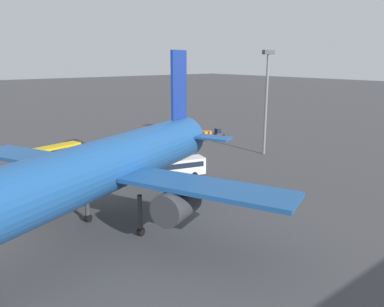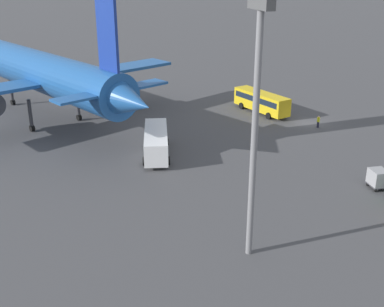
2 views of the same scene
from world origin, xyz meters
TOP-DOWN VIEW (x-y plane):
  - ground_plane at (0.00, 0.00)m, footprint 600.00×600.00m
  - airplane at (12.68, 35.46)m, footprint 45.15×38.32m
  - shuttle_bus_near at (7.50, 4.07)m, footprint 10.79×4.94m
  - shuttle_bus_far at (-4.26, 24.34)m, footprint 10.66×5.36m
  - worker_person at (-1.87, -0.19)m, footprint 0.38×0.38m
  - cargo_cart_grey at (-21.00, 5.14)m, footprint 2.22×1.95m
  - light_pole at (-27.42, 23.01)m, footprint 2.80×0.70m

SIDE VIEW (x-z plane):
  - ground_plane at x=0.00m, z-range 0.00..0.00m
  - worker_person at x=-1.87m, z-range 0.00..1.74m
  - cargo_cart_grey at x=-21.00m, z-range 0.16..2.22m
  - shuttle_bus_far at x=-4.26m, z-range 0.31..3.37m
  - shuttle_bus_near at x=7.50m, z-range 0.32..3.47m
  - airplane at x=12.68m, z-range -2.39..16.99m
  - light_pole at x=-27.42m, z-range 2.06..21.90m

